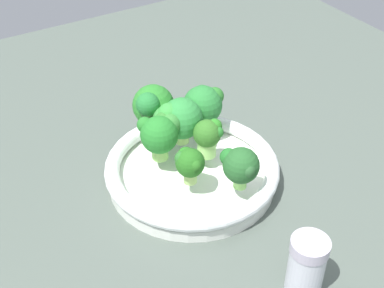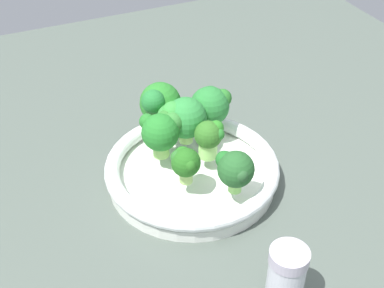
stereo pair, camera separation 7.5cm
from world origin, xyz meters
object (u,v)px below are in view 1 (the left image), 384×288
bowl (192,171)px  broccoli_floret_4 (160,133)px  broccoli_floret_1 (178,118)px  broccoli_floret_0 (191,163)px  broccoli_floret_3 (204,104)px  broccoli_floret_5 (240,166)px  pepper_shaker (306,266)px  broccoli_floret_2 (153,106)px  broccoli_floret_6 (208,135)px

bowl → broccoli_floret_4: size_ratio=3.74×
broccoli_floret_1 → broccoli_floret_4: 4.13cm
broccoli_floret_4 → broccoli_floret_0: bearing=-173.6°
broccoli_floret_3 → broccoli_floret_5: size_ratio=1.14×
pepper_shaker → broccoli_floret_2: bearing=3.9°
broccoli_floret_1 → broccoli_floret_2: (4.55, 1.69, 0.16)cm
bowl → pepper_shaker: (-23.34, -1.12, 2.13)cm
pepper_shaker → broccoli_floret_6: bearing=-4.0°
broccoli_floret_6 → broccoli_floret_0: bearing=125.8°
pepper_shaker → broccoli_floret_5: bearing=-5.3°
broccoli_floret_1 → broccoli_floret_5: broccoli_floret_1 is taller
broccoli_floret_6 → pepper_shaker: (-23.38, 1.62, -3.22)cm
bowl → broccoli_floret_6: broccoli_floret_6 is taller
broccoli_floret_4 → broccoli_floret_5: bearing=-152.8°
broccoli_floret_0 → broccoli_floret_3: broccoli_floret_3 is taller
broccoli_floret_0 → broccoli_floret_2: 13.23cm
broccoli_floret_0 → broccoli_floret_1: bearing=-19.5°
broccoli_floret_2 → broccoli_floret_5: size_ratio=1.26×
pepper_shaker → broccoli_floret_4: bearing=9.3°
bowl → broccoli_floret_0: bearing=146.5°
broccoli_floret_0 → broccoli_floret_3: 13.33cm
broccoli_floret_2 → broccoli_floret_6: broccoli_floret_2 is taller
broccoli_floret_2 → broccoli_floret_3: (-2.87, -7.16, -0.44)cm
bowl → broccoli_floret_1: 7.90cm
broccoli_floret_2 → pepper_shaker: 33.10cm
broccoli_floret_1 → broccoli_floret_2: broccoli_floret_2 is taller
broccoli_floret_4 → broccoli_floret_5: size_ratio=1.10×
broccoli_floret_0 → broccoli_floret_1: size_ratio=0.73×
broccoli_floret_0 → broccoli_floret_5: bearing=-130.6°
bowl → broccoli_floret_3: 10.70cm
broccoli_floret_3 → broccoli_floret_4: (-3.26, 9.28, 0.11)cm
bowl → broccoli_floret_2: (9.41, 1.11, 6.36)cm
broccoli_floret_0 → broccoli_floret_6: 6.40cm
bowl → broccoli_floret_2: 11.41cm
bowl → broccoli_floret_6: 6.01cm
broccoli_floret_2 → broccoli_floret_5: bearing=-168.1°
broccoli_floret_0 → broccoli_floret_3: size_ratio=0.76×
broccoli_floret_4 → bowl: bearing=-135.4°
bowl → pepper_shaker: pepper_shaker is taller
bowl → broccoli_floret_5: bearing=-162.3°
bowl → broccoli_floret_6: size_ratio=4.35×
broccoli_floret_2 → bowl: bearing=-173.3°
bowl → broccoli_floret_3: bearing=-42.8°
broccoli_floret_3 → pepper_shaker: size_ratio=0.86×
bowl → broccoli_floret_2: size_ratio=3.27×
broccoli_floret_6 → pepper_shaker: size_ratio=0.71×
broccoli_floret_0 → pepper_shaker: broccoli_floret_0 is taller
bowl → broccoli_floret_0: 6.84cm
pepper_shaker → broccoli_floret_1: bearing=1.1°
broccoli_floret_3 → broccoli_floret_6: size_ratio=1.20×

